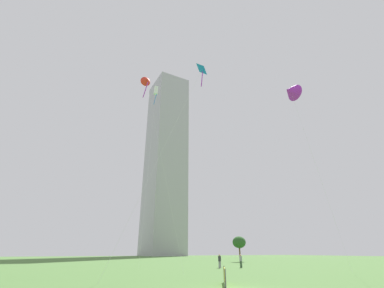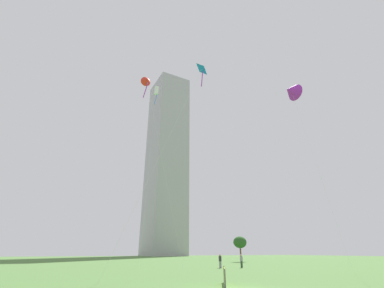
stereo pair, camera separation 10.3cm
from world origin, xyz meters
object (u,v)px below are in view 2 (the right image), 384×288
kite_flying_5 (156,91)px  event_banner (224,275)px  park_tree_0 (240,242)px  kite_flying_2 (291,91)px  kite_flying_3 (201,73)px  distant_highrise_0 (166,159)px  person_standing_0 (220,260)px  person_standing_1 (241,260)px  kite_flying_1 (147,80)px

kite_flying_5 → event_banner: 42.93m
kite_flying_5 → park_tree_0: bearing=18.2°
kite_flying_5 → kite_flying_2: bearing=-56.1°
kite_flying_3 → distant_highrise_0: bearing=72.6°
kite_flying_2 → distant_highrise_0: 125.33m
person_standing_0 → kite_flying_5: size_ratio=0.05×
kite_flying_3 → park_tree_0: (25.19, 30.26, -18.04)m
event_banner → person_standing_1: bearing=51.6°
kite_flying_2 → kite_flying_5: 27.76m
kite_flying_1 → kite_flying_2: 21.41m
kite_flying_1 → kite_flying_2: size_ratio=0.90×
park_tree_0 → distant_highrise_0: distant_highrise_0 is taller
kite_flying_3 → kite_flying_1: bearing=139.9°
kite_flying_5 → park_tree_0: kite_flying_5 is taller
person_standing_0 → kite_flying_5: 35.01m
person_standing_1 → distant_highrise_0: size_ratio=0.02×
kite_flying_5 → distant_highrise_0: (36.71, 97.78, 21.33)m
kite_flying_1 → event_banner: 24.32m
kite_flying_3 → distant_highrise_0: 129.95m
kite_flying_1 → kite_flying_2: bearing=-11.2°
person_standing_0 → kite_flying_5: bearing=-36.3°
person_standing_1 → park_tree_0: park_tree_0 is taller
kite_flying_1 → kite_flying_5: kite_flying_5 is taller
kite_flying_1 → kite_flying_3: 7.19m
event_banner → person_standing_0: bearing=59.9°
kite_flying_2 → person_standing_0: bearing=120.1°
kite_flying_1 → distant_highrise_0: (43.06, 115.39, 32.48)m
person_standing_1 → kite_flying_1: bearing=-95.5°
park_tree_0 → event_banner: 44.31m
kite_flying_3 → park_tree_0: 43.31m
kite_flying_5 → distant_highrise_0: distant_highrise_0 is taller
distant_highrise_0 → event_banner: bearing=-110.8°
person_standing_1 → kite_flying_2: 25.94m
person_standing_1 → kite_flying_3: kite_flying_3 is taller
person_standing_1 → kite_flying_5: (-11.16, 10.85, 32.54)m
event_banner → kite_flying_5: bearing=85.9°
person_standing_0 → kite_flying_3: kite_flying_3 is taller
person_standing_0 → kite_flying_1: (-14.29, -7.33, 21.37)m
kite_flying_1 → kite_flying_5: size_ratio=0.67×
person_standing_1 → park_tree_0: size_ratio=0.32×
person_standing_0 → distant_highrise_0: size_ratio=0.02×
kite_flying_1 → kite_flying_2: kite_flying_2 is taller
kite_flying_1 → kite_flying_3: kite_flying_3 is taller
kite_flying_5 → park_tree_0: size_ratio=6.38×
kite_flying_3 → park_tree_0: bearing=50.2°
kite_flying_5 → park_tree_0: (24.34, 8.02, -29.45)m
kite_flying_2 → park_tree_0: bearing=71.8°
person_standing_0 → event_banner: 19.84m
distant_highrise_0 → kite_flying_3: bearing=-111.0°
park_tree_0 → person_standing_1: bearing=-124.9°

